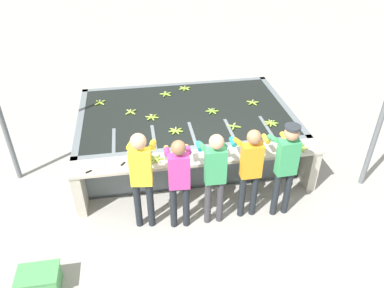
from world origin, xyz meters
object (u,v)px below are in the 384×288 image
object	(u,v)px
banana_bunch_ledge_0	(300,147)
crate	(39,281)
banana_bunch_floating_2	(176,131)
banana_bunch_floating_5	(166,94)
worker_2	(215,171)
banana_bunch_floating_4	(212,111)
worker_4	(286,162)
knife_1	(126,161)
worker_1	(179,177)
banana_bunch_ledge_2	(283,151)
banana_bunch_floating_6	(271,123)
banana_bunch_floating_9	(185,88)
worker_0	(141,172)
banana_bunch_floating_1	(253,102)
worker_3	(250,166)
banana_bunch_floating_7	(152,117)
banana_bunch_ledge_1	(156,159)
banana_bunch_floating_0	(100,103)
banana_bunch_floating_8	(131,112)
banana_bunch_floating_3	(234,126)
knife_0	(93,170)

from	to	relation	value
banana_bunch_ledge_0	crate	bearing A→B (deg)	-160.90
banana_bunch_floating_2	banana_bunch_floating_5	xyz separation A→B (m)	(-0.02, 1.54, 0.00)
worker_2	banana_bunch_floating_4	bearing A→B (deg)	78.88
worker_4	knife_1	distance (m)	2.54
worker_4	knife_1	xyz separation A→B (m)	(-2.46, 0.64, -0.16)
worker_1	banana_bunch_ledge_2	world-z (taller)	worker_1
banana_bunch_floating_6	knife_1	distance (m)	2.85
banana_bunch_floating_9	banana_bunch_floating_5	bearing A→B (deg)	-153.85
worker_0	banana_bunch_floating_1	distance (m)	3.27
banana_bunch_floating_1	banana_bunch_floating_5	bearing A→B (deg)	158.26
worker_3	crate	world-z (taller)	worker_3
worker_1	knife_1	bearing A→B (deg)	140.62
banana_bunch_floating_2	worker_1	bearing A→B (deg)	-95.51
worker_1	banana_bunch_floating_5	xyz separation A→B (m)	(0.12, 2.99, -0.09)
banana_bunch_floating_7	banana_bunch_ledge_1	bearing A→B (deg)	-91.99
worker_0	crate	world-z (taller)	worker_0
banana_bunch_floating_1	banana_bunch_floating_2	size ratio (longest dim) A/B	0.99
banana_bunch_ledge_0	knife_1	distance (m)	2.95
banana_bunch_floating_0	banana_bunch_ledge_0	distance (m)	4.11
banana_bunch_floating_2	knife_1	size ratio (longest dim) A/B	0.95
banana_bunch_floating_4	banana_bunch_floating_9	size ratio (longest dim) A/B	1.01
banana_bunch_floating_9	knife_1	xyz separation A→B (m)	(-1.36, -2.56, -0.01)
worker_3	banana_bunch_floating_8	xyz separation A→B (m)	(-1.77, 2.24, -0.10)
worker_0	banana_bunch_floating_7	xyz separation A→B (m)	(0.30, 1.93, -0.17)
banana_bunch_floating_3	knife_1	bearing A→B (deg)	-158.86
banana_bunch_floating_5	crate	size ratio (longest dim) A/B	0.50
worker_3	worker_4	bearing A→B (deg)	-5.94
worker_0	banana_bunch_floating_3	world-z (taller)	worker_0
banana_bunch_floating_3	banana_bunch_floating_4	world-z (taller)	same
banana_bunch_floating_4	worker_2	bearing A→B (deg)	-101.12
banana_bunch_floating_0	banana_bunch_floating_2	world-z (taller)	same
banana_bunch_floating_9	crate	size ratio (longest dim) A/B	0.51
knife_0	banana_bunch_floating_8	bearing A→B (deg)	70.17
worker_4	banana_bunch_floating_2	size ratio (longest dim) A/B	6.07
knife_1	banana_bunch_ledge_2	bearing A→B (deg)	-3.17
worker_2	banana_bunch_ledge_0	world-z (taller)	worker_2
worker_4	banana_bunch_floating_6	world-z (taller)	worker_4
worker_3	banana_bunch_floating_5	xyz separation A→B (m)	(-1.00, 2.93, -0.10)
knife_0	crate	xyz separation A→B (m)	(-0.73, -1.40, -0.71)
banana_bunch_floating_1	banana_bunch_ledge_0	distance (m)	1.77
crate	banana_bunch_ledge_2	bearing A→B (deg)	19.91
banana_bunch_floating_3	banana_bunch_floating_5	bearing A→B (deg)	125.37
worker_0	banana_bunch_floating_2	size ratio (longest dim) A/B	6.20
worker_2	banana_bunch_floating_2	distance (m)	1.50
worker_4	knife_0	bearing A→B (deg)	170.51
banana_bunch_floating_6	knife_0	xyz separation A→B (m)	(-3.26, -0.92, -0.01)
crate	banana_bunch_floating_0	bearing A→B (deg)	78.41
crate	worker_1	bearing A→B (deg)	23.84
banana_bunch_ledge_1	banana_bunch_floating_7	bearing A→B (deg)	88.01
banana_bunch_floating_6	knife_1	xyz separation A→B (m)	(-2.74, -0.78, -0.01)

